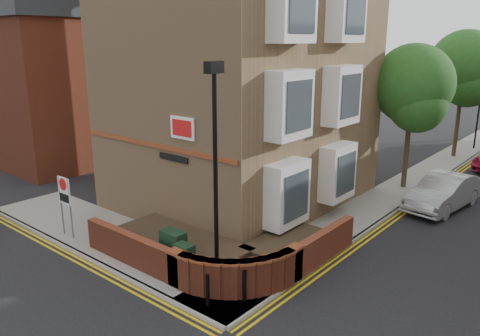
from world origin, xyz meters
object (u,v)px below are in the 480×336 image
at_px(utility_cabinet_large, 174,249).
at_px(silver_car_near, 444,192).
at_px(zone_sign, 65,196).
at_px(lamppost, 216,180).

distance_m(utility_cabinet_large, silver_car_near, 12.01).
height_order(zone_sign, silver_car_near, zone_sign).
bearing_deg(silver_car_near, lamppost, -96.34).
height_order(lamppost, utility_cabinet_large, lamppost).
relative_size(zone_sign, silver_car_near, 0.50).
relative_size(utility_cabinet_large, zone_sign, 0.55).
height_order(lamppost, silver_car_near, lamppost).
bearing_deg(zone_sign, silver_car_near, 51.95).
bearing_deg(zone_sign, lamppost, 6.07).
distance_m(zone_sign, silver_car_near, 15.13).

